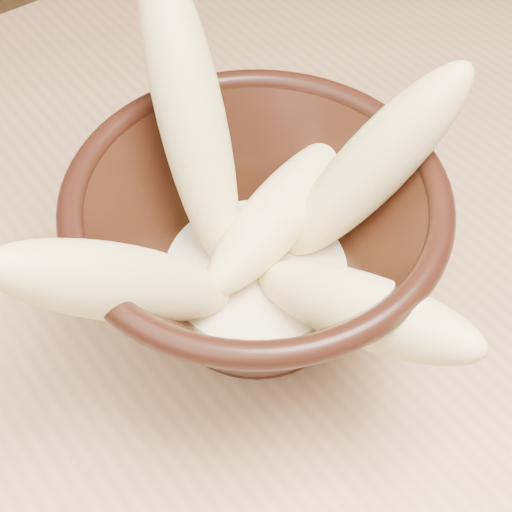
# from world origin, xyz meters

# --- Properties ---
(table) EXTENTS (1.20, 0.80, 0.75)m
(table) POSITION_xyz_m (0.00, 0.00, 0.67)
(table) COLOR tan
(table) RESTS_ON ground
(bowl) EXTENTS (0.23, 0.23, 0.13)m
(bowl) POSITION_xyz_m (-0.17, -0.07, 0.82)
(bowl) COLOR black
(bowl) RESTS_ON table
(milk_puddle) EXTENTS (0.13, 0.13, 0.02)m
(milk_puddle) POSITION_xyz_m (-0.17, -0.07, 0.79)
(milk_puddle) COLOR beige
(milk_puddle) RESTS_ON bowl
(banana_upright) EXTENTS (0.08, 0.16, 0.20)m
(banana_upright) POSITION_xyz_m (-0.17, 0.00, 0.88)
(banana_upright) COLOR #DDD182
(banana_upright) RESTS_ON bowl
(banana_left) EXTENTS (0.16, 0.05, 0.16)m
(banana_left) POSITION_xyz_m (-0.26, -0.07, 0.86)
(banana_left) COLOR #DDD182
(banana_left) RESTS_ON bowl
(banana_right) EXTENTS (0.14, 0.09, 0.16)m
(banana_right) POSITION_xyz_m (-0.10, -0.09, 0.87)
(banana_right) COLOR #DDD182
(banana_right) RESTS_ON bowl
(banana_across) EXTENTS (0.16, 0.09, 0.05)m
(banana_across) POSITION_xyz_m (-0.14, -0.05, 0.83)
(banana_across) COLOR #DDD182
(banana_across) RESTS_ON bowl
(banana_front) EXTENTS (0.07, 0.18, 0.11)m
(banana_front) POSITION_xyz_m (-0.16, -0.15, 0.84)
(banana_front) COLOR #DDD182
(banana_front) RESTS_ON bowl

